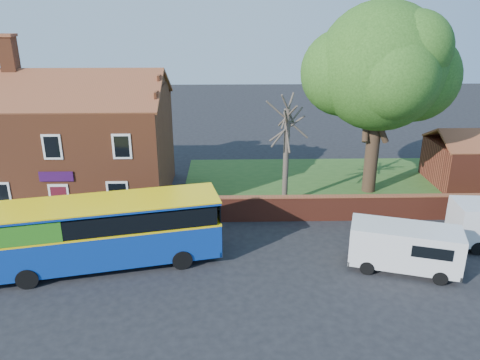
{
  "coord_description": "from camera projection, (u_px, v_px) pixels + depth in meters",
  "views": [
    {
      "loc": [
        3.2,
        -18.68,
        12.19
      ],
      "look_at": [
        3.78,
        5.0,
        3.39
      ],
      "focal_mm": 35.0,
      "sensor_mm": 36.0,
      "label": 1
    }
  ],
  "objects": [
    {
      "name": "large_tree",
      "position": [
        381.0,
        70.0,
        30.25
      ],
      "size": [
        10.41,
        8.24,
        12.7
      ],
      "color": "black",
      "rests_on": "ground"
    },
    {
      "name": "grass_strip",
      "position": [
        363.0,
        184.0,
        34.15
      ],
      "size": [
        26.0,
        12.0,
        0.04
      ],
      "primitive_type": "cube",
      "color": "#426B28",
      "rests_on": "ground"
    },
    {
      "name": "ground",
      "position": [
        161.0,
        287.0,
        21.67
      ],
      "size": [
        120.0,
        120.0,
        0.0
      ],
      "primitive_type": "plane",
      "color": "black",
      "rests_on": "ground"
    },
    {
      "name": "shop_building",
      "position": [
        76.0,
        147.0,
        31.1
      ],
      "size": [
        12.3,
        8.13,
        10.5
      ],
      "color": "brown",
      "rests_on": "ground"
    },
    {
      "name": "bare_tree",
      "position": [
        286.0,
        152.0,
        29.68
      ],
      "size": [
        2.57,
        3.07,
        6.86
      ],
      "color": "#4C4238",
      "rests_on": "ground"
    },
    {
      "name": "pavement",
      "position": [
        53.0,
        231.0,
        26.88
      ],
      "size": [
        18.0,
        3.5,
        0.12
      ],
      "primitive_type": "cube",
      "color": "gray",
      "rests_on": "ground"
    },
    {
      "name": "boundary_wall",
      "position": [
        391.0,
        207.0,
        28.25
      ],
      "size": [
        22.0,
        0.38,
        1.6
      ],
      "color": "maroon",
      "rests_on": "ground"
    },
    {
      "name": "kerb",
      "position": [
        41.0,
        246.0,
        25.24
      ],
      "size": [
        18.0,
        0.15,
        0.14
      ],
      "primitive_type": "cube",
      "color": "slate",
      "rests_on": "ground"
    },
    {
      "name": "van_near",
      "position": [
        405.0,
        246.0,
        22.7
      ],
      "size": [
        5.55,
        3.53,
        2.27
      ],
      "rotation": [
        0.0,
        0.0,
        -0.31
      ],
      "color": "silver",
      "rests_on": "ground"
    },
    {
      "name": "bus",
      "position": [
        97.0,
        231.0,
        22.82
      ],
      "size": [
        11.5,
        5.17,
        3.39
      ],
      "rotation": [
        0.0,
        0.0,
        0.22
      ],
      "color": "#0D3698",
      "rests_on": "ground"
    }
  ]
}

